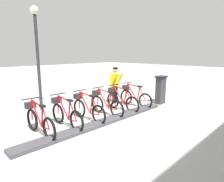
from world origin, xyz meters
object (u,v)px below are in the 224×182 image
bike_docked_2 (105,104)px  bike_docked_5 (39,120)px  bike_docked_0 (134,97)px  worker_near_rack (115,84)px  bike_docked_1 (121,100)px  bike_docked_3 (87,108)px  bike_docked_4 (65,114)px  lamp_post (37,44)px  payment_kiosk (161,89)px

bike_docked_2 → bike_docked_5: (0.00, 2.57, 0.00)m
bike_docked_0 → worker_near_rack: worker_near_rack is taller
bike_docked_1 → bike_docked_3: (0.00, 1.71, 0.00)m
bike_docked_4 → bike_docked_0: bearing=-90.0°
bike_docked_2 → worker_near_rack: bearing=-58.3°
bike_docked_1 → bike_docked_3: size_ratio=1.00×
bike_docked_3 → bike_docked_4: 0.86m
bike_docked_2 → bike_docked_3: 0.86m
bike_docked_0 → bike_docked_5: size_ratio=1.00×
bike_docked_0 → bike_docked_1: same height
bike_docked_1 → lamp_post: lamp_post is taller
bike_docked_2 → lamp_post: lamp_post is taller
payment_kiosk → bike_docked_4: bearing=82.9°
bike_docked_5 → worker_near_rack: size_ratio=1.04×
bike_docked_1 → worker_near_rack: size_ratio=1.04×
bike_docked_1 → worker_near_rack: 1.17m
bike_docked_0 → bike_docked_2: size_ratio=1.00×
bike_docked_2 → bike_docked_4: bearing=90.0°
worker_near_rack → bike_docked_5: bearing=102.5°
worker_near_rack → bike_docked_1: bearing=146.8°
payment_kiosk → bike_docked_4: 4.66m
bike_docked_2 → bike_docked_5: bearing=90.0°
bike_docked_5 → lamp_post: (2.40, -1.19, 2.21)m
payment_kiosk → bike_docked_3: payment_kiosk is taller
bike_docked_0 → bike_docked_4: size_ratio=1.00×
bike_docked_2 → bike_docked_4: size_ratio=1.00×
payment_kiosk → bike_docked_2: bearing=78.9°
payment_kiosk → bike_docked_0: bearing=64.4°
bike_docked_1 → bike_docked_3: 1.71m
bike_docked_2 → bike_docked_3: same height
bike_docked_4 → worker_near_rack: bearing=-74.2°
bike_docked_5 → bike_docked_3: bearing=-90.0°
payment_kiosk → bike_docked_2: size_ratio=0.74×
payment_kiosk → bike_docked_5: size_ratio=0.74×
payment_kiosk → bike_docked_1: bearing=74.4°
bike_docked_3 → bike_docked_4: bearing=90.0°
payment_kiosk → lamp_post: size_ratio=0.32×
worker_near_rack → lamp_post: 3.63m
bike_docked_5 → lamp_post: bearing=-26.4°
bike_docked_0 → worker_near_rack: size_ratio=1.04×
bike_docked_2 → bike_docked_5: same height
bike_docked_3 → bike_docked_4: size_ratio=1.00×
bike_docked_3 → bike_docked_4: (0.00, 0.86, 0.00)m
bike_docked_0 → bike_docked_3: 2.57m
bike_docked_0 → bike_docked_1: 0.86m
bike_docked_1 → lamp_post: 3.95m
bike_docked_0 → bike_docked_5: 4.28m
bike_docked_2 → payment_kiosk: bearing=-101.1°
worker_near_rack → lamp_post: size_ratio=0.41×
bike_docked_0 → lamp_post: (2.40, 3.09, 2.21)m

